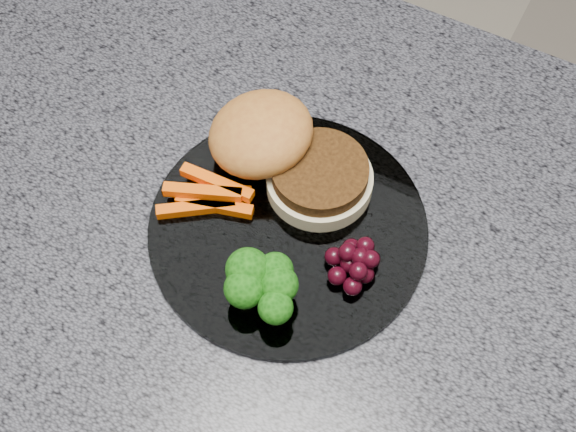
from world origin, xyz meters
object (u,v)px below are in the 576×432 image
object	(u,v)px
grape_bunch	(355,262)
burger	(281,152)
island_cabinet	(301,381)
plate	(288,229)

from	to	relation	value
grape_bunch	burger	bearing A→B (deg)	148.01
island_cabinet	plate	xyz separation A→B (m)	(-0.01, -0.02, 0.47)
grape_bunch	island_cabinet	bearing A→B (deg)	153.06
burger	grape_bunch	xyz separation A→B (m)	(0.11, -0.07, -0.01)
grape_bunch	plate	bearing A→B (deg)	171.21
island_cabinet	burger	bearing A→B (deg)	141.95
burger	plate	bearing A→B (deg)	-64.91
plate	burger	bearing A→B (deg)	122.91
island_cabinet	grape_bunch	size ratio (longest dim) A/B	23.01
plate	grape_bunch	world-z (taller)	grape_bunch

